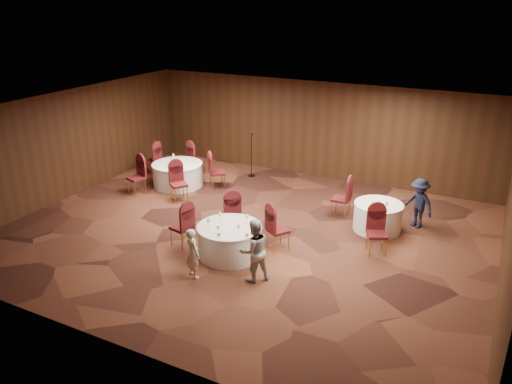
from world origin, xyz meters
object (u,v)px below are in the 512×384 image
at_px(table_main, 230,240).
at_px(woman_a, 193,253).
at_px(mic_stand, 252,164).
at_px(table_right, 378,217).
at_px(man_c, 419,203).
at_px(table_left, 178,174).
at_px(woman_b, 254,251).

height_order(table_main, woman_a, woman_a).
height_order(mic_stand, woman_a, mic_stand).
distance_m(table_right, man_c, 1.15).
bearing_deg(mic_stand, woman_a, -73.67).
xyz_separation_m(table_left, table_right, (6.60, -0.36, 0.00)).
bearing_deg(table_right, woman_b, -115.51).
relative_size(woman_a, woman_b, 0.81).
bearing_deg(table_right, table_left, 176.87).
distance_m(table_right, mic_stand, 5.37).
xyz_separation_m(table_main, mic_stand, (-2.10, 5.17, 0.05)).
bearing_deg(mic_stand, table_right, -24.65).
bearing_deg(mic_stand, woman_b, -62.20).
bearing_deg(table_left, table_main, -40.81).
relative_size(woman_a, man_c, 0.85).
distance_m(table_left, woman_b, 6.32).
bearing_deg(woman_b, man_c, -171.28).
height_order(table_main, man_c, man_c).
bearing_deg(woman_a, table_left, -23.38).
xyz_separation_m(table_right, woman_a, (-3.00, -4.16, 0.20)).
bearing_deg(table_left, woman_a, -51.52).
relative_size(table_main, woman_a, 1.33).
bearing_deg(woman_b, table_main, -86.04).
bearing_deg(woman_b, mic_stand, -112.13).
xyz_separation_m(table_left, mic_stand, (1.72, 1.88, 0.05)).
bearing_deg(woman_b, table_right, -165.45).
height_order(table_left, table_right, same).
relative_size(woman_b, man_c, 1.05).
distance_m(table_main, mic_stand, 5.58).
xyz_separation_m(mic_stand, woman_b, (3.12, -5.92, 0.29)).
distance_m(table_left, table_right, 6.61).
bearing_deg(table_main, table_right, 46.50).
height_order(table_left, woman_a, woman_a).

